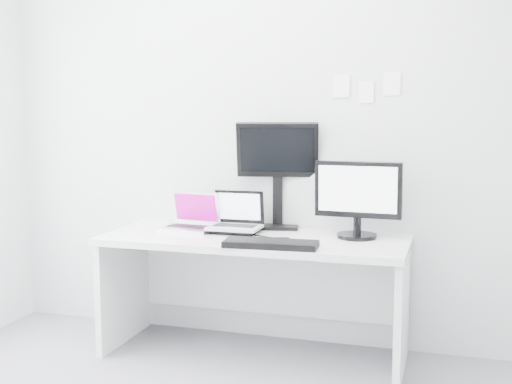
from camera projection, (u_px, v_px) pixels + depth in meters
back_wall at (270, 130)px, 4.11m from camera, size 3.60×0.00×3.60m
desk at (254, 297)px, 3.90m from camera, size 1.80×0.70×0.73m
macbook at (188, 210)px, 4.05m from camera, size 0.36×0.28×0.25m
speaker at (245, 214)px, 4.10m from camera, size 0.11×0.11×0.18m
dell_laptop at (234, 212)px, 3.95m from camera, size 0.32×0.25×0.26m
rear_monitor at (278, 174)px, 4.09m from camera, size 0.53×0.28×0.69m
samsung_monitor at (357, 199)px, 3.79m from camera, size 0.52×0.25×0.47m
keyboard at (271, 244)px, 3.56m from camera, size 0.52×0.22×0.03m
mouse at (296, 244)px, 3.57m from camera, size 0.12×0.10×0.03m
wall_note_0 at (341, 86)px, 3.94m from camera, size 0.10×0.00×0.14m
wall_note_1 at (366, 92)px, 3.90m from camera, size 0.09×0.00×0.13m
wall_note_2 at (392, 84)px, 3.85m from camera, size 0.10×0.00×0.14m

